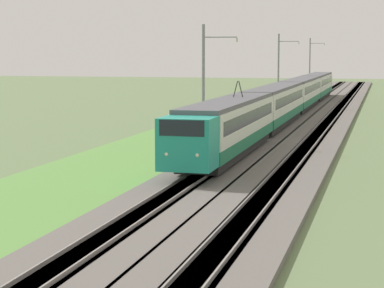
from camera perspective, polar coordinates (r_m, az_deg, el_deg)
The scene contains 9 objects.
ballast_main at distance 56.34m, azimuth 4.72°, elevation 0.16°, with size 240.00×4.40×0.30m.
ballast_adjacent at distance 55.79m, azimuth 9.04°, elevation 0.03°, with size 240.00×4.40×0.30m.
track_main at distance 56.34m, azimuth 4.72°, elevation 0.17°, with size 240.00×1.57×0.45m.
track_adjacent at distance 55.78m, azimuth 9.04°, elevation 0.04°, with size 240.00×1.57×0.45m.
grass_verge at distance 57.64m, azimuth -1.09°, elevation 0.24°, with size 240.00×8.77×0.12m.
passenger_train at distance 77.86m, azimuth 7.49°, elevation 3.58°, with size 84.59×2.84×4.95m.
catenary_mast_mid at distance 53.02m, azimuth 0.93°, elevation 4.52°, with size 0.22×2.56×8.79m.
catenary_mast_far at distance 90.72m, azimuth 6.63°, elevation 5.57°, with size 0.22×2.56×9.09m.
catenary_mast_distant at distance 128.80m, azimuth 8.98°, elevation 5.97°, with size 0.22×2.56×9.34m.
Camera 1 is at (-5.15, -9.43, 6.76)m, focal length 70.00 mm.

